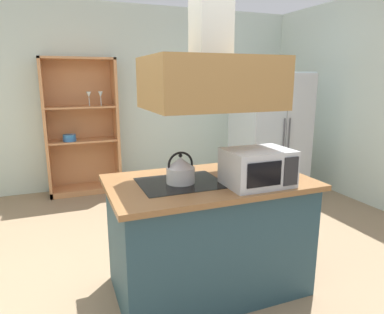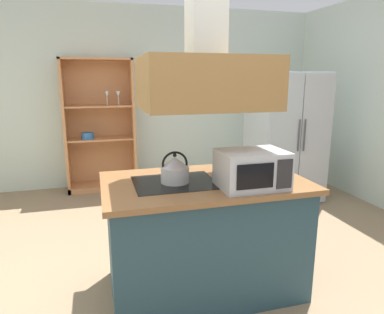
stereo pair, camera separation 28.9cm
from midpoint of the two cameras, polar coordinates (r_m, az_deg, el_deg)
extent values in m
plane|color=#8C7356|center=(3.00, 0.16, -20.43)|extent=(7.80, 7.80, 0.00)
cube|color=silver|center=(5.45, -8.56, 9.74)|extent=(6.00, 0.12, 2.70)
cube|color=#27444F|center=(2.77, 5.08, -13.23)|extent=(1.43, 0.82, 0.86)
cube|color=brown|center=(2.60, 5.28, -4.30)|extent=(1.51, 0.90, 0.04)
cube|color=black|center=(2.52, 0.45, -4.26)|extent=(0.60, 0.48, 0.00)
cube|color=olive|center=(2.48, 5.64, 12.07)|extent=(0.90, 0.70, 0.36)
cube|color=#AEBEC6|center=(4.89, 16.71, 3.19)|extent=(0.90, 0.72, 1.72)
cube|color=#B2B9C0|center=(4.46, 16.81, 2.28)|extent=(0.44, 0.03, 1.68)
cube|color=#B7BABE|center=(4.72, 21.44, 2.49)|extent=(0.44, 0.03, 1.68)
cylinder|color=#4C4C51|center=(4.52, 19.07, 3.37)|extent=(0.02, 0.02, 0.40)
cylinder|color=#4C4C51|center=(4.57, 19.89, 3.40)|extent=(0.02, 0.02, 0.40)
cube|color=#C17F4E|center=(5.20, -18.76, 4.70)|extent=(0.04, 0.40, 1.92)
cube|color=#C17F4E|center=(5.23, -8.18, 5.31)|extent=(0.04, 0.40, 1.92)
cube|color=#C17F4E|center=(5.15, -14.03, 15.47)|extent=(1.00, 0.40, 0.03)
cube|color=#C17F4E|center=(5.39, -12.94, -4.68)|extent=(1.00, 0.40, 0.08)
cube|color=#C17F4E|center=(5.38, -13.54, 5.29)|extent=(1.00, 0.02, 1.92)
cube|color=#C17F4E|center=(5.22, -13.34, 2.94)|extent=(0.92, 0.36, 0.02)
cube|color=#C17F4E|center=(5.16, -13.62, 8.19)|extent=(0.92, 0.36, 0.02)
cylinder|color=#2F64A6|center=(5.16, -15.34, 3.13)|extent=(0.18, 0.18, 0.05)
cylinder|color=teal|center=(5.16, -15.37, 3.63)|extent=(0.17, 0.17, 0.05)
cylinder|color=silver|center=(5.12, -12.29, 9.03)|extent=(0.01, 0.01, 0.12)
cone|color=silver|center=(5.12, -12.35, 10.14)|extent=(0.07, 0.07, 0.08)
cylinder|color=silver|center=(5.14, -10.49, 9.11)|extent=(0.01, 0.01, 0.12)
cone|color=silver|center=(5.13, -10.53, 10.23)|extent=(0.07, 0.07, 0.08)
cylinder|color=#BDBCBB|center=(2.51, 0.45, -2.98)|extent=(0.21, 0.21, 0.11)
cone|color=#B7B8C1|center=(2.48, 0.45, -0.90)|extent=(0.20, 0.20, 0.07)
sphere|color=black|center=(2.47, 0.46, 0.25)|extent=(0.03, 0.03, 0.03)
torus|color=black|center=(2.49, 0.45, -1.25)|extent=(0.19, 0.02, 0.19)
cube|color=white|center=(2.90, 12.99, -2.13)|extent=(0.34, 0.24, 0.02)
cube|color=#B7BABF|center=(2.45, 13.18, -2.00)|extent=(0.46, 0.34, 0.26)
cube|color=black|center=(2.28, 14.04, -3.19)|extent=(0.26, 0.01, 0.17)
cube|color=#262628|center=(2.39, 18.47, -2.73)|extent=(0.11, 0.01, 0.20)
camera|label=1|loc=(0.14, -87.14, 0.66)|focal=32.24mm
camera|label=2|loc=(0.14, 92.86, -0.66)|focal=32.24mm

